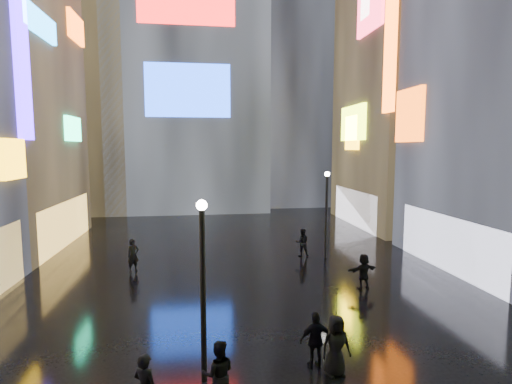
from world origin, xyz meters
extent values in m
plane|color=black|center=(0.00, 20.00, 0.00)|extent=(140.00, 140.00, 0.00)
cube|color=#FFAB0C|center=(-10.85, 18.32, 6.06)|extent=(0.25, 2.24, 1.94)
cube|color=#3914FF|center=(-10.85, 20.00, 11.00)|extent=(0.25, 1.40, 8.00)
cube|color=#FFC659|center=(-11.10, 26.00, 1.50)|extent=(0.20, 10.00, 3.00)
cube|color=#1CFDA1|center=(-10.85, 27.82, 7.91)|extent=(0.25, 3.00, 1.71)
cube|color=#1A96FF|center=(-10.85, 22.61, 13.61)|extent=(0.25, 4.84, 1.37)
cube|color=#FF570C|center=(-10.85, 29.70, 15.31)|extent=(0.25, 3.32, 1.94)
cube|color=white|center=(11.10, 17.00, 1.50)|extent=(0.20, 9.00, 3.00)
cube|color=#FF570C|center=(10.85, 21.12, 8.58)|extent=(0.25, 2.99, 3.26)
cube|color=#FF570C|center=(10.85, 24.00, 14.00)|extent=(0.25, 1.40, 10.00)
cube|color=black|center=(16.00, 30.00, 14.00)|extent=(10.00, 12.00, 28.00)
cube|color=white|center=(11.10, 30.00, 1.50)|extent=(0.20, 9.00, 3.00)
cube|color=#D6FF19|center=(10.85, 30.32, 8.66)|extent=(0.25, 4.92, 2.91)
cube|color=#FF3253|center=(10.85, 27.51, 17.02)|extent=(0.25, 4.36, 3.46)
cube|color=#FFAB0C|center=(10.85, 30.44, 7.84)|extent=(0.25, 2.63, 2.87)
cube|color=black|center=(-3.00, 44.00, 21.00)|extent=(16.00, 14.00, 42.00)
cube|color=#194CFF|center=(-3.00, 36.90, 12.00)|extent=(8.00, 0.20, 5.00)
cube|color=black|center=(9.00, 46.00, 17.00)|extent=(12.00, 12.00, 34.00)
cube|color=black|center=(-14.00, 42.00, 13.00)|extent=(10.00, 10.00, 26.00)
cylinder|color=black|center=(-1.97, 8.55, 2.50)|extent=(0.16, 0.16, 5.00)
sphere|color=white|center=(-1.97, 8.55, 5.05)|extent=(0.30, 0.30, 0.30)
cylinder|color=black|center=(5.43, 20.43, 2.50)|extent=(0.16, 0.16, 5.00)
sphere|color=white|center=(5.43, 20.43, 5.05)|extent=(0.30, 0.30, 0.30)
imported|color=black|center=(-1.62, 7.38, 0.87)|extent=(0.87, 0.69, 1.75)
imported|color=black|center=(1.37, 8.81, 0.86)|extent=(1.04, 0.49, 1.72)
imported|color=black|center=(1.83, 8.35, 0.89)|extent=(0.91, 0.63, 1.78)
imported|color=black|center=(5.53, 15.04, 0.83)|extent=(1.61, 0.84, 1.66)
imported|color=black|center=(-5.60, 19.22, 0.88)|extent=(0.77, 0.72, 1.77)
imported|color=black|center=(4.12, 20.97, 0.85)|extent=(0.89, 0.73, 1.69)
imported|color=black|center=(1.83, 8.35, 2.21)|extent=(1.30, 1.29, 0.86)
camera|label=1|loc=(-2.01, -2.22, 6.60)|focal=28.00mm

